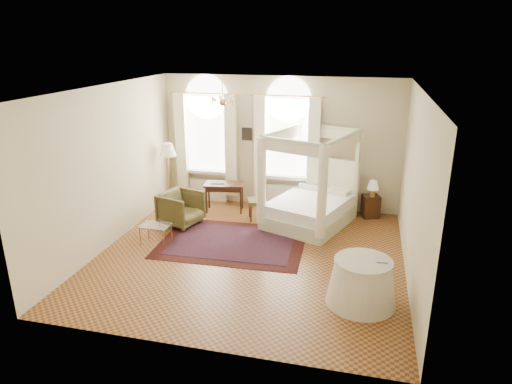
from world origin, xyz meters
TOP-DOWN VIEW (x-y plane):
  - ground at (0.00, 0.00)m, footprint 6.00×6.00m
  - room_walls at (0.00, 0.00)m, footprint 6.00×6.00m
  - window_left at (-1.90, 2.87)m, footprint 1.62×0.27m
  - window_right at (0.20, 2.87)m, footprint 1.62×0.27m
  - chandelier at (-0.90, 1.20)m, footprint 0.51×0.45m
  - wall_pictures at (0.09, 2.97)m, footprint 2.54×0.03m
  - canopy_bed at (0.93, 1.91)m, footprint 2.21×2.43m
  - nightstand at (2.33, 2.70)m, footprint 0.48×0.46m
  - nightstand_lamp at (2.34, 2.64)m, footprint 0.27×0.27m
  - writing_desk at (-1.24, 2.24)m, footprint 1.05×0.67m
  - laptop at (-1.42, 2.25)m, footprint 0.38×0.28m
  - stool at (-0.32, 1.90)m, footprint 0.56×0.56m
  - armchair at (-1.98, 1.18)m, footprint 1.06×1.04m
  - coffee_table at (-2.08, 0.04)m, footprint 0.64×0.45m
  - floor_lamp at (-2.70, 2.20)m, footprint 0.43×0.43m
  - oriental_rug at (-0.52, 0.48)m, footprint 3.13×2.30m
  - side_table at (2.21, -1.25)m, footprint 1.15×1.15m
  - book at (2.39, -1.16)m, footprint 0.19×0.25m

SIDE VIEW (x-z plane):
  - ground at x=0.00m, z-range 0.00..0.00m
  - oriental_rug at x=-0.52m, z-range 0.00..0.01m
  - nightstand at x=2.33m, z-range 0.00..0.55m
  - side_table at x=2.21m, z-range -0.01..0.78m
  - coffee_table at x=-2.08m, z-range 0.17..0.61m
  - armchair at x=-1.98m, z-range 0.00..0.78m
  - stool at x=-0.32m, z-range 0.17..0.67m
  - canopy_bed at x=0.93m, z-range -0.60..1.59m
  - writing_desk at x=-1.24m, z-range 0.26..0.99m
  - laptop at x=-1.42m, z-range 0.73..0.76m
  - book at x=2.39m, z-range 0.78..0.81m
  - nightstand_lamp at x=2.34m, z-range 0.61..1.01m
  - floor_lamp at x=-2.70m, z-range 0.59..2.27m
  - window_left at x=-1.90m, z-range -0.16..3.13m
  - window_right at x=0.20m, z-range -0.16..3.13m
  - wall_pictures at x=0.09m, z-range 1.70..2.09m
  - room_walls at x=0.00m, z-range -1.02..4.98m
  - chandelier at x=-0.90m, z-range 2.66..3.16m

